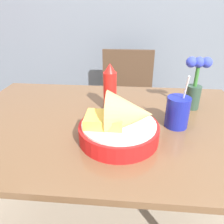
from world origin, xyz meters
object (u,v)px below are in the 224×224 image
(drink_cup, at_px, (177,113))
(flower_vase, at_px, (195,84))
(ketchup_bottle, at_px, (110,88))
(food_basket, at_px, (122,124))
(chair_far_window, at_px, (127,96))

(drink_cup, height_order, flower_vase, flower_vase)
(drink_cup, relative_size, flower_vase, 0.91)
(ketchup_bottle, relative_size, flower_vase, 0.90)
(food_basket, distance_m, flower_vase, 0.43)
(drink_cup, xyz_separation_m, flower_vase, (0.10, 0.18, 0.06))
(chair_far_window, bearing_deg, drink_cup, -75.50)
(food_basket, height_order, ketchup_bottle, ketchup_bottle)
(chair_far_window, distance_m, ketchup_bottle, 0.78)
(chair_far_window, distance_m, flower_vase, 0.80)
(chair_far_window, bearing_deg, ketchup_bottle, -95.27)
(chair_far_window, relative_size, ketchup_bottle, 3.91)
(food_basket, height_order, drink_cup, drink_cup)
(food_basket, xyz_separation_m, drink_cup, (0.21, 0.12, -0.01))
(drink_cup, bearing_deg, food_basket, -151.06)
(ketchup_bottle, distance_m, drink_cup, 0.31)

